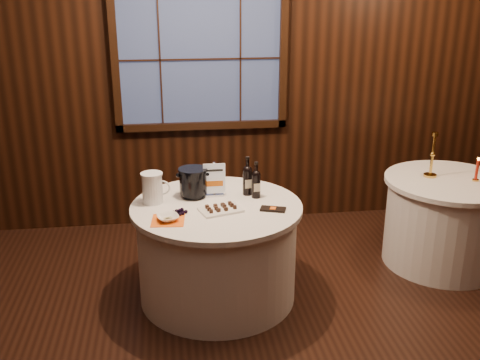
{
  "coord_description": "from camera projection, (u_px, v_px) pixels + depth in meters",
  "views": [
    {
      "loc": [
        -0.34,
        -2.85,
        2.35
      ],
      "look_at": [
        0.16,
        0.9,
        0.99
      ],
      "focal_mm": 42.0,
      "sensor_mm": 36.0,
      "label": 1
    }
  ],
  "objects": [
    {
      "name": "back_wall",
      "position": [
        201.0,
        70.0,
        5.29
      ],
      "size": [
        6.0,
        0.1,
        3.0
      ],
      "color": "black",
      "rests_on": "ground"
    },
    {
      "name": "main_table",
      "position": [
        217.0,
        251.0,
        4.3
      ],
      "size": [
        1.28,
        1.28,
        0.77
      ],
      "color": "white",
      "rests_on": "ground"
    },
    {
      "name": "side_table",
      "position": [
        445.0,
        221.0,
        4.83
      ],
      "size": [
        1.08,
        1.08,
        0.77
      ],
      "color": "white",
      "rests_on": "ground"
    },
    {
      "name": "sign_stand",
      "position": [
        214.0,
        184.0,
        4.31
      ],
      "size": [
        0.17,
        0.08,
        0.27
      ],
      "rotation": [
        0.0,
        0.0,
        0.0
      ],
      "color": "silver",
      "rests_on": "main_table"
    },
    {
      "name": "port_bottle_left",
      "position": [
        247.0,
        178.0,
        4.33
      ],
      "size": [
        0.07,
        0.08,
        0.31
      ],
      "rotation": [
        0.0,
        0.0,
        0.09
      ],
      "color": "black",
      "rests_on": "main_table"
    },
    {
      "name": "port_bottle_right",
      "position": [
        256.0,
        182.0,
        4.27
      ],
      "size": [
        0.07,
        0.07,
        0.29
      ],
      "rotation": [
        0.0,
        0.0,
        0.08
      ],
      "color": "black",
      "rests_on": "main_table"
    },
    {
      "name": "ice_bucket",
      "position": [
        193.0,
        182.0,
        4.29
      ],
      "size": [
        0.22,
        0.22,
        0.23
      ],
      "color": "black",
      "rests_on": "main_table"
    },
    {
      "name": "chocolate_plate",
      "position": [
        221.0,
        209.0,
        4.05
      ],
      "size": [
        0.34,
        0.27,
        0.04
      ],
      "rotation": [
        0.0,
        0.0,
        0.29
      ],
      "color": "white",
      "rests_on": "main_table"
    },
    {
      "name": "chocolate_box",
      "position": [
        273.0,
        209.0,
        4.07
      ],
      "size": [
        0.2,
        0.15,
        0.02
      ],
      "primitive_type": "cube",
      "rotation": [
        0.0,
        0.0,
        -0.33
      ],
      "color": "black",
      "rests_on": "main_table"
    },
    {
      "name": "grape_bunch",
      "position": [
        180.0,
        213.0,
        3.97
      ],
      "size": [
        0.18,
        0.11,
        0.04
      ],
      "rotation": [
        0.0,
        0.0,
        0.41
      ],
      "color": "black",
      "rests_on": "main_table"
    },
    {
      "name": "glass_pitcher",
      "position": [
        153.0,
        188.0,
        4.17
      ],
      "size": [
        0.22,
        0.16,
        0.23
      ],
      "rotation": [
        0.0,
        0.0,
        -0.17
      ],
      "color": "white",
      "rests_on": "main_table"
    },
    {
      "name": "orange_napkin",
      "position": [
        168.0,
        220.0,
        3.9
      ],
      "size": [
        0.25,
        0.25,
        0.0
      ],
      "primitive_type": "cube",
      "rotation": [
        0.0,
        0.0,
        -0.09
      ],
      "color": "orange",
      "rests_on": "main_table"
    },
    {
      "name": "cracker_bowl",
      "position": [
        168.0,
        218.0,
        3.89
      ],
      "size": [
        0.18,
        0.18,
        0.04
      ],
      "primitive_type": "imported",
      "rotation": [
        0.0,
        0.0,
        0.28
      ],
      "color": "white",
      "rests_on": "orange_napkin"
    },
    {
      "name": "brass_candlestick",
      "position": [
        432.0,
        161.0,
        4.73
      ],
      "size": [
        0.11,
        0.11,
        0.39
      ],
      "color": "gold",
      "rests_on": "side_table"
    },
    {
      "name": "red_candle",
      "position": [
        477.0,
        172.0,
        4.64
      ],
      "size": [
        0.06,
        0.06,
        0.2
      ],
      "color": "gold",
      "rests_on": "side_table"
    }
  ]
}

